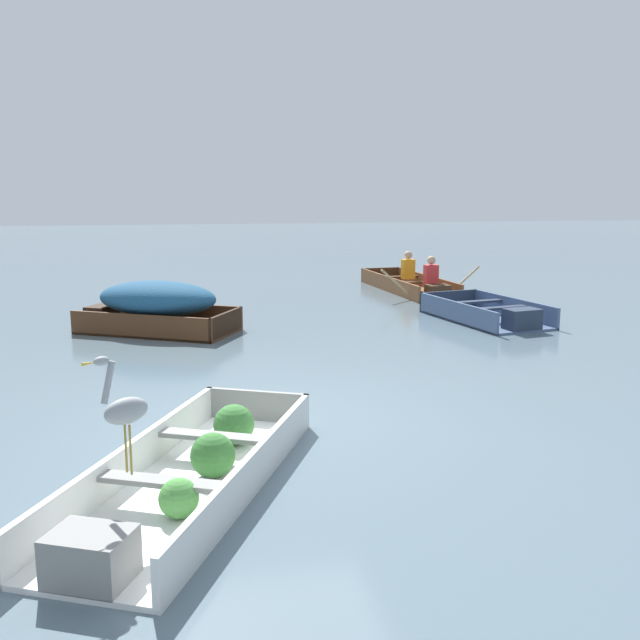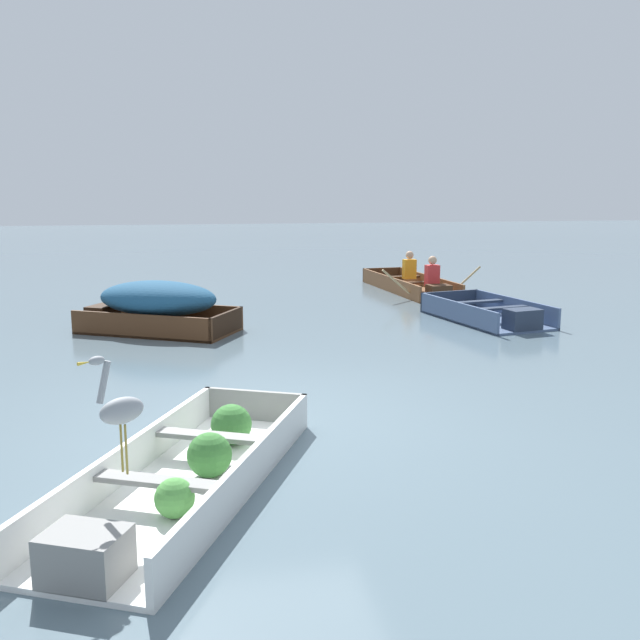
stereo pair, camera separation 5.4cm
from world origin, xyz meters
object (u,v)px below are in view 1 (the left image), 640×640
object	(u,v)px
skiff_slate_blue_mid_moored	(489,315)
rowboat_wooden_brown_with_crew	(412,284)
skiff_dark_varnish_near_moored	(156,303)
heron_on_dinghy	(124,408)
dinghy_white_foreground	(193,472)

from	to	relation	value
skiff_slate_blue_mid_moored	rowboat_wooden_brown_with_crew	distance (m)	3.75
skiff_dark_varnish_near_moored	skiff_slate_blue_mid_moored	size ratio (longest dim) A/B	1.05
rowboat_wooden_brown_with_crew	heron_on_dinghy	distance (m)	11.86
dinghy_white_foreground	skiff_slate_blue_mid_moored	size ratio (longest dim) A/B	1.29
skiff_slate_blue_mid_moored	heron_on_dinghy	bearing A→B (deg)	-129.89
skiff_dark_varnish_near_moored	rowboat_wooden_brown_with_crew	bearing A→B (deg)	32.77
skiff_dark_varnish_near_moored	rowboat_wooden_brown_with_crew	xyz separation A→B (m)	(5.49, 3.53, -0.29)
skiff_slate_blue_mid_moored	rowboat_wooden_brown_with_crew	xyz separation A→B (m)	(-0.19, 3.74, 0.05)
skiff_dark_varnish_near_moored	heron_on_dinghy	distance (m)	6.98
dinghy_white_foreground	rowboat_wooden_brown_with_crew	size ratio (longest dim) A/B	0.94
skiff_dark_varnish_near_moored	rowboat_wooden_brown_with_crew	distance (m)	6.53
dinghy_white_foreground	rowboat_wooden_brown_with_crew	bearing A→B (deg)	63.14
rowboat_wooden_brown_with_crew	heron_on_dinghy	bearing A→B (deg)	-117.44
skiff_slate_blue_mid_moored	rowboat_wooden_brown_with_crew	world-z (taller)	rowboat_wooden_brown_with_crew
dinghy_white_foreground	skiff_dark_varnish_near_moored	distance (m)	6.40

